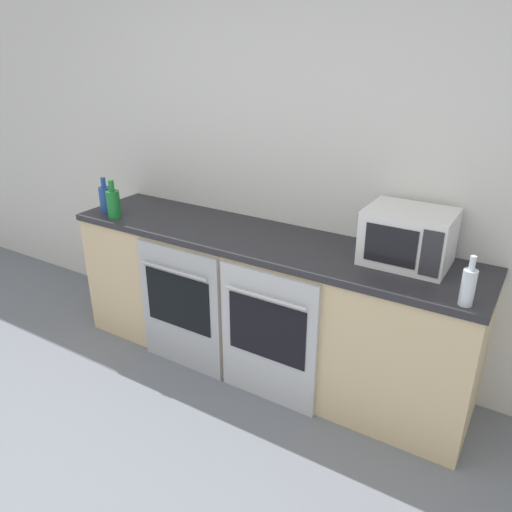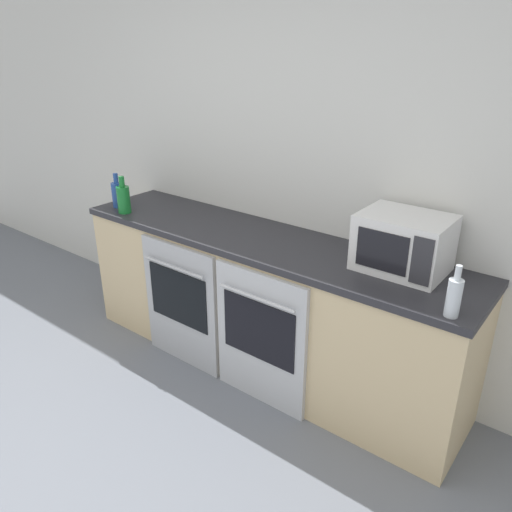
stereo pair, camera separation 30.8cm
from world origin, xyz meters
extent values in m
cube|color=silver|center=(0.00, 2.15, 1.30)|extent=(10.00, 0.06, 2.60)
cube|color=#D1B789|center=(0.00, 1.83, 0.43)|extent=(2.60, 0.58, 0.86)
cube|color=#28282D|center=(0.00, 1.83, 0.88)|extent=(2.62, 0.61, 0.04)
cube|color=#A8AAAF|center=(-0.43, 1.53, 0.42)|extent=(0.62, 0.03, 0.84)
cube|color=black|center=(-0.43, 1.51, 0.49)|extent=(0.49, 0.01, 0.37)
cylinder|color=#A8AAAF|center=(-0.43, 1.49, 0.71)|extent=(0.51, 0.02, 0.02)
cube|color=#B7BABF|center=(0.21, 1.53, 0.42)|extent=(0.62, 0.03, 0.84)
cube|color=black|center=(0.21, 1.51, 0.49)|extent=(0.49, 0.01, 0.37)
cylinder|color=#B7BABF|center=(0.21, 1.49, 0.71)|extent=(0.51, 0.02, 0.02)
cube|color=silver|center=(0.83, 1.92, 1.04)|extent=(0.44, 0.34, 0.29)
cube|color=black|center=(0.79, 1.74, 1.04)|extent=(0.26, 0.01, 0.20)
cube|color=#2D2D33|center=(0.99, 1.74, 1.04)|extent=(0.10, 0.01, 0.24)
cylinder|color=silver|center=(1.19, 1.60, 0.98)|extent=(0.06, 0.06, 0.17)
cylinder|color=silver|center=(1.19, 1.60, 1.10)|extent=(0.03, 0.03, 0.07)
cylinder|color=#234793|center=(-1.17, 1.68, 0.98)|extent=(0.08, 0.08, 0.17)
cylinder|color=#234793|center=(-1.17, 1.68, 1.10)|extent=(0.03, 0.03, 0.07)
cylinder|color=#19722D|center=(-1.04, 1.63, 0.99)|extent=(0.09, 0.09, 0.18)
cylinder|color=#19722D|center=(-1.04, 1.63, 1.12)|extent=(0.04, 0.04, 0.07)
camera|label=1|loc=(1.43, -0.57, 2.00)|focal=35.00mm
camera|label=2|loc=(1.68, -0.40, 2.00)|focal=35.00mm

